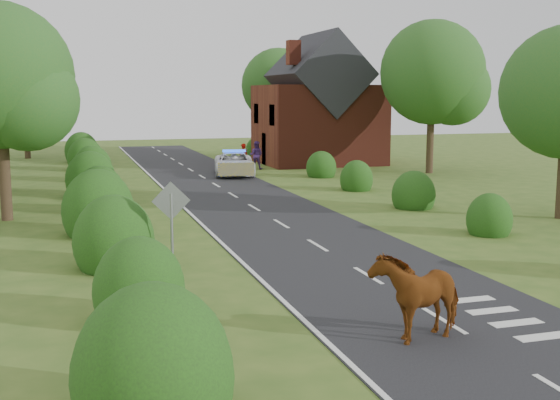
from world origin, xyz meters
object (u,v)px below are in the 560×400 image
object	(u,v)px
road_sign	(171,213)
pedestrian_purple	(256,155)
cow	(417,300)
pedestrian_red	(243,157)
police_van	(234,164)

from	to	relation	value
road_sign	pedestrian_purple	world-z (taller)	road_sign
cow	pedestrian_red	size ratio (longest dim) A/B	1.20
road_sign	police_van	bearing A→B (deg)	72.49
pedestrian_purple	cow	bearing A→B (deg)	109.81
road_sign	pedestrian_purple	distance (m)	26.92
police_van	pedestrian_red	bearing A→B (deg)	74.15
road_sign	cow	bearing A→B (deg)	-58.99
pedestrian_red	pedestrian_purple	size ratio (longest dim) A/B	0.96
road_sign	pedestrian_red	distance (m)	25.90
pedestrian_purple	road_sign	bearing A→B (deg)	99.08
road_sign	police_van	xyz separation A→B (m)	(7.05, 22.37, -0.95)
cow	pedestrian_red	xyz separation A→B (m)	(4.17, 31.20, 0.13)
police_van	pedestrian_red	xyz separation A→B (m)	(1.11, 2.20, 0.18)
cow	road_sign	bearing A→B (deg)	-166.37
road_sign	pedestrian_red	world-z (taller)	road_sign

